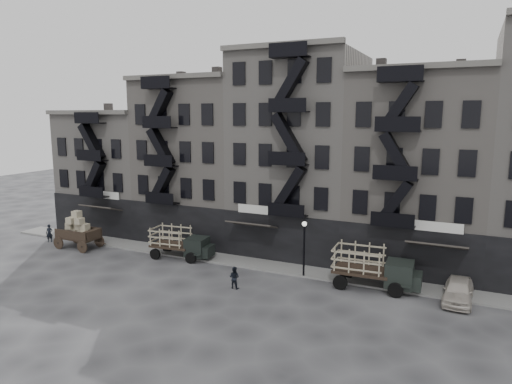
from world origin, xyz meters
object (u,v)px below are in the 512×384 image
at_px(horse, 80,237).
at_px(wagon, 77,227).
at_px(pedestrian_west, 49,233).
at_px(car_east, 458,291).
at_px(pedestrian_mid, 234,277).
at_px(stake_truck_east, 374,265).
at_px(stake_truck_west, 180,241).

bearing_deg(horse, wagon, -135.76).
bearing_deg(pedestrian_west, car_east, -28.93).
relative_size(pedestrian_west, pedestrian_mid, 1.08).
bearing_deg(car_east, wagon, -175.36).
bearing_deg(wagon, stake_truck_east, 3.10).
bearing_deg(horse, stake_truck_west, -72.81).
bearing_deg(pedestrian_mid, stake_truck_west, -28.63).
bearing_deg(stake_truck_east, horse, 179.40).
height_order(stake_truck_east, pedestrian_mid, stake_truck_east).
bearing_deg(stake_truck_east, pedestrian_west, 179.80).
height_order(horse, wagon, wagon).
bearing_deg(pedestrian_mid, car_east, -163.23).
bearing_deg(car_east, stake_truck_west, -177.99).
relative_size(horse, pedestrian_mid, 1.22).
xyz_separation_m(car_east, pedestrian_west, (-35.64, -1.12, 0.09)).
bearing_deg(stake_truck_east, wagon, -179.19).
bearing_deg(stake_truck_east, stake_truck_west, 177.63).
distance_m(wagon, pedestrian_west, 4.13).
bearing_deg(car_east, pedestrian_west, -176.15).
relative_size(stake_truck_west, pedestrian_west, 3.23).
xyz_separation_m(horse, stake_truck_west, (10.53, 0.82, 0.71)).
xyz_separation_m(horse, pedestrian_west, (-3.59, -0.32, 0.04)).
bearing_deg(stake_truck_west, stake_truck_east, -5.90).
relative_size(wagon, pedestrian_west, 2.36).
relative_size(horse, pedestrian_west, 1.13).
xyz_separation_m(stake_truck_west, stake_truck_east, (16.06, -0.01, 0.17)).
bearing_deg(car_east, horse, -176.52).
relative_size(horse, stake_truck_east, 0.32).
distance_m(horse, pedestrian_west, 3.60).
height_order(stake_truck_east, pedestrian_west, stake_truck_east).
bearing_deg(pedestrian_mid, horse, -9.69).
bearing_deg(horse, car_east, -75.81).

